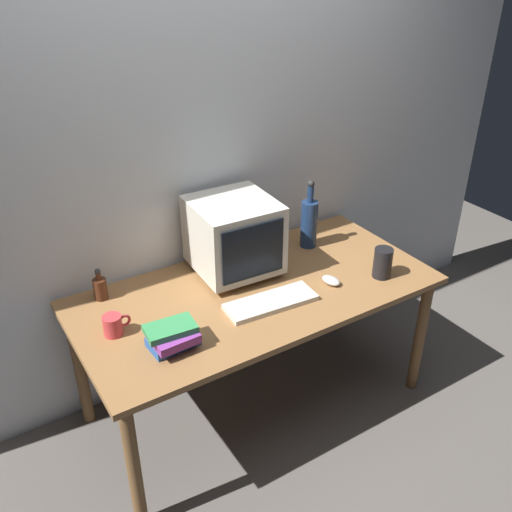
% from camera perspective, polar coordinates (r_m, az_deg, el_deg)
% --- Properties ---
extents(ground_plane, '(6.00, 6.00, 0.00)m').
position_cam_1_polar(ground_plane, '(3.10, 0.00, -14.41)').
color(ground_plane, '#56514C').
extents(back_wall, '(4.00, 0.08, 2.50)m').
position_cam_1_polar(back_wall, '(2.79, -5.25, 10.53)').
color(back_wall, silver).
rests_on(back_wall, ground).
extents(desk, '(1.69, 0.82, 0.71)m').
position_cam_1_polar(desk, '(2.70, 0.00, -4.71)').
color(desk, olive).
rests_on(desk, ground).
extents(crt_monitor, '(0.40, 0.40, 0.37)m').
position_cam_1_polar(crt_monitor, '(2.70, -2.27, 2.03)').
color(crt_monitor, beige).
rests_on(crt_monitor, desk).
extents(keyboard, '(0.43, 0.18, 0.02)m').
position_cam_1_polar(keyboard, '(2.55, 1.50, -4.67)').
color(keyboard, beige).
rests_on(keyboard, desk).
extents(computer_mouse, '(0.08, 0.11, 0.04)m').
position_cam_1_polar(computer_mouse, '(2.71, 7.56, -2.46)').
color(computer_mouse, beige).
rests_on(computer_mouse, desk).
extents(bottle_tall, '(0.09, 0.09, 0.37)m').
position_cam_1_polar(bottle_tall, '(2.97, 5.35, 3.44)').
color(bottle_tall, navy).
rests_on(bottle_tall, desk).
extents(bottle_short, '(0.06, 0.06, 0.16)m').
position_cam_1_polar(bottle_short, '(2.66, -15.41, -3.09)').
color(bottle_short, '#472314').
rests_on(bottle_short, desk).
extents(book_stack, '(0.21, 0.16, 0.10)m').
position_cam_1_polar(book_stack, '(2.31, -8.41, -7.99)').
color(book_stack, '#28569E').
rests_on(book_stack, desk).
extents(mug, '(0.12, 0.08, 0.09)m').
position_cam_1_polar(mug, '(2.43, -14.15, -6.75)').
color(mug, '#CC383D').
rests_on(mug, desk).
extents(metal_canister, '(0.09, 0.09, 0.15)m').
position_cam_1_polar(metal_canister, '(2.78, 12.62, -0.67)').
color(metal_canister, black).
rests_on(metal_canister, desk).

